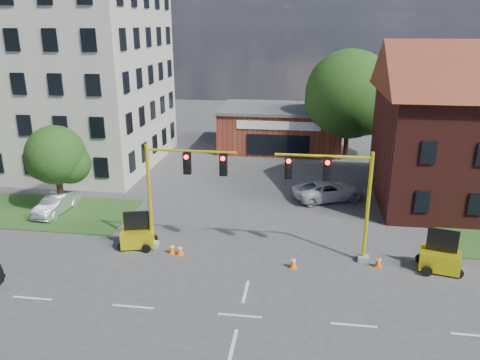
{
  "coord_description": "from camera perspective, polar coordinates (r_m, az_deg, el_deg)",
  "views": [
    {
      "loc": [
        2.5,
        -17.73,
        12.46
      ],
      "look_at": [
        -1.41,
        10.0,
        3.02
      ],
      "focal_mm": 35.0,
      "sensor_mm": 36.0,
      "label": 1
    }
  ],
  "objects": [
    {
      "name": "trailer_east",
      "position": [
        27.02,
        23.18,
        -8.78
      ],
      "size": [
        2.23,
        1.74,
        2.25
      ],
      "rotation": [
        0.0,
        0.0,
        -0.23
      ],
      "color": "yellow",
      "rests_on": "ground"
    },
    {
      "name": "ground",
      "position": [
        21.81,
        -0.0,
        -16.2
      ],
      "size": [
        120.0,
        120.0,
        0.0
      ],
      "primitive_type": "plane",
      "color": "#414143",
      "rests_on": "ground"
    },
    {
      "name": "tree_nw_front",
      "position": [
        33.78,
        -21.17,
        2.59
      ],
      "size": [
        4.19,
        3.99,
        6.02
      ],
      "color": "#3A2515",
      "rests_on": "ground"
    },
    {
      "name": "trailer_west",
      "position": [
        28.03,
        -12.38,
        -6.72
      ],
      "size": [
        2.12,
        1.67,
        2.12
      ],
      "rotation": [
        0.0,
        0.0,
        0.26
      ],
      "color": "yellow",
      "rests_on": "ground"
    },
    {
      "name": "cone_d",
      "position": [
        26.46,
        16.53,
        -9.47
      ],
      "size": [
        0.4,
        0.4,
        0.7
      ],
      "color": "orange",
      "rests_on": "ground"
    },
    {
      "name": "signal_mast_west",
      "position": [
        26.13,
        -7.64,
        -0.61
      ],
      "size": [
        5.3,
        0.6,
        6.2
      ],
      "color": "gray",
      "rests_on": "ground"
    },
    {
      "name": "cone_b",
      "position": [
        26.82,
        -7.34,
        -8.4
      ],
      "size": [
        0.4,
        0.4,
        0.7
      ],
      "color": "orange",
      "rests_on": "ground"
    },
    {
      "name": "cone_a",
      "position": [
        27.04,
        -8.31,
        -8.2
      ],
      "size": [
        0.4,
        0.4,
        0.7
      ],
      "color": "orange",
      "rests_on": "ground"
    },
    {
      "name": "sedan_silver_front",
      "position": [
        34.49,
        -21.53,
        -2.74
      ],
      "size": [
        1.7,
        4.09,
        1.32
      ],
      "primitive_type": "imported",
      "rotation": [
        0.0,
        0.0,
        -0.08
      ],
      "color": "#AAADB2",
      "rests_on": "ground"
    },
    {
      "name": "office_block",
      "position": [
        45.62,
        -22.29,
        14.61
      ],
      "size": [
        18.4,
        15.4,
        20.6
      ],
      "color": "beige",
      "rests_on": "ground"
    },
    {
      "name": "cone_c",
      "position": [
        25.47,
        6.51,
        -9.91
      ],
      "size": [
        0.4,
        0.4,
        0.7
      ],
      "color": "orange",
      "rests_on": "ground"
    },
    {
      "name": "signal_mast_east",
      "position": [
        25.28,
        11.76,
        -1.51
      ],
      "size": [
        5.3,
        0.6,
        6.2
      ],
      "color": "gray",
      "rests_on": "ground"
    },
    {
      "name": "pickup_white",
      "position": [
        35.09,
        10.73,
        -1.25
      ],
      "size": [
        5.7,
        4.27,
        1.44
      ],
      "primitive_type": "imported",
      "rotation": [
        0.0,
        0.0,
        1.99
      ],
      "color": "silver",
      "rests_on": "ground"
    },
    {
      "name": "tree_large",
      "position": [
        45.5,
        13.73,
        9.81
      ],
      "size": [
        8.68,
        8.27,
        10.28
      ],
      "color": "#3A2515",
      "rests_on": "ground"
    },
    {
      "name": "brick_shop",
      "position": [
        48.87,
        4.95,
        6.4
      ],
      "size": [
        12.4,
        8.4,
        4.3
      ],
      "color": "maroon",
      "rests_on": "ground"
    }
  ]
}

